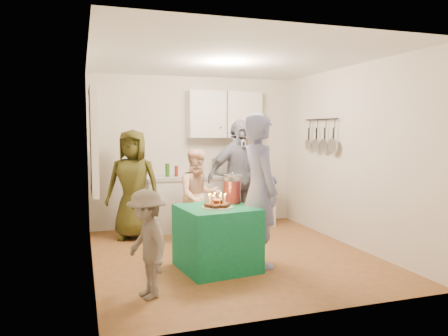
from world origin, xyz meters
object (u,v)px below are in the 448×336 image
object	(u,v)px
woman_back_left	(133,184)
woman_back_right	(238,178)
punch_jar	(233,190)
woman_back_center	(199,196)
party_table	(217,238)
man_birthday	(260,190)
counter	(211,203)
microwave	(230,166)
child_near_left	(147,244)

from	to	relation	value
woman_back_left	woman_back_right	distance (m)	1.64
woman_back_left	woman_back_right	world-z (taller)	woman_back_right
punch_jar	woman_back_center	world-z (taller)	woman_back_center
party_table	man_birthday	xyz separation A→B (m)	(0.55, -0.02, 0.56)
counter	microwave	bearing A→B (deg)	0.00
punch_jar	child_near_left	distance (m)	1.53
counter	party_table	size ratio (longest dim) A/B	2.59
woman_back_center	punch_jar	bearing A→B (deg)	-85.21
child_near_left	woman_back_center	bearing A→B (deg)	136.54
party_table	woman_back_center	size ratio (longest dim) A/B	0.60
woman_back_center	counter	bearing A→B (deg)	59.97
microwave	party_table	world-z (taller)	microwave
counter	woman_back_center	distance (m)	1.06
party_table	punch_jar	bearing A→B (deg)	37.34
microwave	punch_jar	size ratio (longest dim) A/B	1.49
party_table	woman_back_right	distance (m)	1.77
woman_back_right	child_near_left	size ratio (longest dim) A/B	1.68
punch_jar	man_birthday	distance (m)	0.36
punch_jar	woman_back_left	xyz separation A→B (m)	(-1.06, 1.62, -0.09)
man_birthday	woman_back_left	bearing A→B (deg)	33.42
woman_back_left	woman_back_center	xyz separation A→B (m)	(0.90, -0.56, -0.14)
punch_jar	man_birthday	bearing A→B (deg)	-40.84
party_table	woman_back_center	bearing A→B (deg)	84.84
woman_back_right	counter	bearing A→B (deg)	95.59
punch_jar	woman_back_center	distance (m)	1.10
counter	woman_back_left	distance (m)	1.46
party_table	woman_back_right	world-z (taller)	woman_back_right
party_table	punch_jar	size ratio (longest dim) A/B	2.50
counter	woman_back_right	bearing A→B (deg)	-71.02
party_table	child_near_left	distance (m)	1.15
party_table	child_near_left	xyz separation A→B (m)	(-0.94, -0.65, 0.17)
counter	punch_jar	size ratio (longest dim) A/B	6.47
microwave	punch_jar	distance (m)	2.08
child_near_left	party_table	bearing A→B (deg)	110.12
man_birthday	child_near_left	world-z (taller)	man_birthday
punch_jar	woman_back_right	world-z (taller)	woman_back_right
woman_back_right	woman_back_left	bearing A→B (deg)	154.18
punch_jar	woman_back_right	bearing A→B (deg)	67.06
punch_jar	party_table	bearing A→B (deg)	-142.66
man_birthday	child_near_left	xyz separation A→B (m)	(-1.48, -0.63, -0.39)
woman_back_center	woman_back_right	world-z (taller)	woman_back_right
woman_back_center	child_near_left	distance (m)	2.20
woman_back_left	child_near_left	distance (m)	2.50
woman_back_left	woman_back_right	size ratio (longest dim) A/B	0.92
microwave	man_birthday	bearing A→B (deg)	-110.76
counter	child_near_left	distance (m)	3.22
punch_jar	microwave	bearing A→B (deg)	72.09
woman_back_left	woman_back_right	xyz separation A→B (m)	(1.60, -0.35, 0.08)
microwave	party_table	xyz separation A→B (m)	(-0.91, -2.19, -0.67)
woman_back_right	child_near_left	bearing A→B (deg)	-142.73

